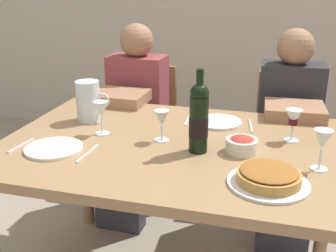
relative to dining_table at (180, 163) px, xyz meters
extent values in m
cube|color=#9E7A51|center=(0.00, 0.00, 0.07)|extent=(1.50, 1.00, 0.04)
cylinder|color=#9E7A51|center=(-0.67, 0.42, -0.31)|extent=(0.07, 0.07, 0.72)
cylinder|color=#9E7A51|center=(0.67, 0.42, -0.31)|extent=(0.07, 0.07, 0.72)
cylinder|color=black|center=(0.09, -0.06, 0.21)|extent=(0.07, 0.07, 0.23)
sphere|color=black|center=(0.09, -0.06, 0.33)|extent=(0.07, 0.07, 0.07)
cylinder|color=black|center=(0.09, -0.06, 0.38)|extent=(0.03, 0.03, 0.08)
cylinder|color=black|center=(0.09, -0.06, 0.19)|extent=(0.08, 0.08, 0.08)
cylinder|color=silver|center=(-0.49, 0.17, 0.19)|extent=(0.11, 0.11, 0.19)
cylinder|color=silver|center=(-0.49, 0.17, 0.15)|extent=(0.10, 0.10, 0.12)
torus|color=silver|center=(-0.42, 0.17, 0.20)|extent=(0.07, 0.01, 0.07)
cylinder|color=silver|center=(0.37, -0.27, 0.10)|extent=(0.28, 0.28, 0.01)
cylinder|color=#C18E47|center=(0.37, -0.27, 0.12)|extent=(0.22, 0.22, 0.03)
ellipsoid|color=#9E6028|center=(0.37, -0.27, 0.14)|extent=(0.19, 0.19, 0.02)
cylinder|color=silver|center=(0.26, -0.03, 0.12)|extent=(0.13, 0.13, 0.06)
ellipsoid|color=#B2382D|center=(0.26, -0.03, 0.14)|extent=(0.11, 0.11, 0.04)
cylinder|color=silver|center=(0.45, 0.16, 0.09)|extent=(0.06, 0.06, 0.00)
cylinder|color=silver|center=(0.45, 0.16, 0.13)|extent=(0.01, 0.01, 0.07)
cone|color=silver|center=(0.45, 0.16, 0.20)|extent=(0.07, 0.07, 0.07)
cylinder|color=#470A14|center=(0.45, 0.16, 0.18)|extent=(0.04, 0.04, 0.02)
cylinder|color=silver|center=(0.55, -0.10, 0.09)|extent=(0.06, 0.06, 0.00)
cylinder|color=silver|center=(0.55, -0.10, 0.13)|extent=(0.01, 0.01, 0.08)
cone|color=silver|center=(0.55, -0.10, 0.21)|extent=(0.07, 0.07, 0.07)
cylinder|color=silver|center=(-0.36, 0.02, 0.09)|extent=(0.06, 0.06, 0.00)
cylinder|color=silver|center=(-0.36, 0.02, 0.13)|extent=(0.01, 0.01, 0.07)
cone|color=silver|center=(-0.36, 0.02, 0.21)|extent=(0.07, 0.07, 0.07)
cylinder|color=silver|center=(-0.08, 0.01, 0.09)|extent=(0.06, 0.06, 0.00)
cylinder|color=silver|center=(-0.08, 0.01, 0.13)|extent=(0.01, 0.01, 0.06)
cone|color=silver|center=(-0.08, 0.01, 0.19)|extent=(0.07, 0.07, 0.07)
cylinder|color=white|center=(-0.48, -0.20, 0.10)|extent=(0.23, 0.23, 0.01)
cylinder|color=silver|center=(0.12, 0.29, 0.10)|extent=(0.22, 0.22, 0.01)
cube|color=silver|center=(-0.63, -0.20, 0.09)|extent=(0.03, 0.16, 0.00)
cube|color=silver|center=(-0.33, -0.20, 0.09)|extent=(0.02, 0.18, 0.00)
cube|color=silver|center=(0.27, 0.29, 0.09)|extent=(0.04, 0.18, 0.00)
cube|color=silver|center=(-0.03, 0.29, 0.09)|extent=(0.02, 0.16, 0.00)
cube|color=olive|center=(-0.45, 0.80, -0.21)|extent=(0.41, 0.41, 0.02)
cube|color=olive|center=(-0.45, 0.99, 0.00)|extent=(0.36, 0.04, 0.40)
cylinder|color=olive|center=(-0.62, 0.63, -0.44)|extent=(0.04, 0.04, 0.45)
cylinder|color=olive|center=(-0.28, 0.63, -0.44)|extent=(0.04, 0.04, 0.45)
cylinder|color=olive|center=(-0.62, 0.97, -0.44)|extent=(0.04, 0.04, 0.45)
cylinder|color=olive|center=(-0.28, 0.97, -0.44)|extent=(0.04, 0.04, 0.45)
cube|color=#8E3D42|center=(-0.45, 0.76, 0.05)|extent=(0.34, 0.21, 0.50)
sphere|color=#9E7051|center=(-0.45, 0.76, 0.39)|extent=(0.20, 0.20, 0.20)
cube|color=#33333D|center=(-0.45, 0.57, -0.20)|extent=(0.31, 0.39, 0.14)
cube|color=#33333D|center=(-0.46, 0.42, -0.47)|extent=(0.27, 0.13, 0.40)
cube|color=#9E7051|center=(-0.46, 0.48, 0.12)|extent=(0.29, 0.25, 0.06)
cube|color=olive|center=(0.45, 0.81, -0.21)|extent=(0.42, 0.42, 0.02)
cube|color=olive|center=(0.44, 0.99, 0.00)|extent=(0.36, 0.05, 0.40)
cylinder|color=olive|center=(0.29, 0.63, -0.44)|extent=(0.04, 0.04, 0.45)
cylinder|color=olive|center=(0.63, 0.65, -0.44)|extent=(0.04, 0.04, 0.45)
cylinder|color=olive|center=(0.27, 0.97, -0.44)|extent=(0.04, 0.04, 0.45)
cylinder|color=olive|center=(0.61, 0.99, -0.44)|extent=(0.04, 0.04, 0.45)
cube|color=#2D2D33|center=(0.45, 0.77, 0.05)|extent=(0.35, 0.22, 0.50)
sphere|color=#9E7051|center=(0.45, 0.77, 0.39)|extent=(0.20, 0.20, 0.20)
cube|color=#33333D|center=(0.46, 0.58, -0.20)|extent=(0.33, 0.40, 0.14)
cube|color=#33333D|center=(0.47, 0.43, -0.47)|extent=(0.28, 0.14, 0.40)
cube|color=#9E7051|center=(0.47, 0.49, 0.12)|extent=(0.30, 0.26, 0.06)
camera|label=1|loc=(0.37, -1.55, 0.76)|focal=44.07mm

